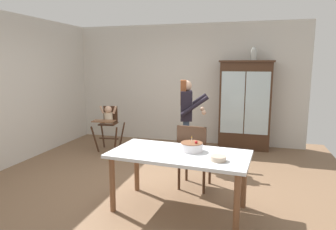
{
  "coord_description": "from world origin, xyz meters",
  "views": [
    {
      "loc": [
        1.49,
        -4.12,
        1.81
      ],
      "look_at": [
        0.13,
        0.7,
        0.95
      ],
      "focal_mm": 31.86,
      "sensor_mm": 36.0,
      "label": 1
    }
  ],
  "objects_px": {
    "dining_table": "(179,160)",
    "birthday_cake": "(192,147)",
    "adult_person": "(187,112)",
    "ceramic_vase": "(254,54)",
    "high_chair_with_toddler": "(108,120)",
    "china_cabinet": "(245,105)",
    "dining_chair_far_side": "(193,153)",
    "serving_bowl": "(218,158)"
  },
  "relations": [
    {
      "from": "dining_chair_far_side",
      "to": "serving_bowl",
      "type": "bearing_deg",
      "value": 123.18
    },
    {
      "from": "adult_person",
      "to": "serving_bowl",
      "type": "xyz_separation_m",
      "value": [
        0.78,
        -1.92,
        -0.2
      ]
    },
    {
      "from": "serving_bowl",
      "to": "china_cabinet",
      "type": "bearing_deg",
      "value": 86.46
    },
    {
      "from": "china_cabinet",
      "to": "ceramic_vase",
      "type": "height_order",
      "value": "ceramic_vase"
    },
    {
      "from": "china_cabinet",
      "to": "adult_person",
      "type": "bearing_deg",
      "value": -126.25
    },
    {
      "from": "china_cabinet",
      "to": "ceramic_vase",
      "type": "xyz_separation_m",
      "value": [
        0.13,
        0.0,
        1.05
      ]
    },
    {
      "from": "adult_person",
      "to": "dining_table",
      "type": "height_order",
      "value": "adult_person"
    },
    {
      "from": "birthday_cake",
      "to": "serving_bowl",
      "type": "distance_m",
      "value": 0.47
    },
    {
      "from": "high_chair_with_toddler",
      "to": "dining_table",
      "type": "height_order",
      "value": "high_chair_with_toddler"
    },
    {
      "from": "dining_table",
      "to": "dining_chair_far_side",
      "type": "xyz_separation_m",
      "value": [
        0.05,
        0.64,
        -0.09
      ]
    },
    {
      "from": "dining_chair_far_side",
      "to": "birthday_cake",
      "type": "bearing_deg",
      "value": 103.56
    },
    {
      "from": "adult_person",
      "to": "dining_chair_far_side",
      "type": "height_order",
      "value": "adult_person"
    },
    {
      "from": "ceramic_vase",
      "to": "serving_bowl",
      "type": "xyz_separation_m",
      "value": [
        -0.34,
        -3.26,
        -1.23
      ]
    },
    {
      "from": "high_chair_with_toddler",
      "to": "birthday_cake",
      "type": "height_order",
      "value": "high_chair_with_toddler"
    },
    {
      "from": "dining_table",
      "to": "serving_bowl",
      "type": "distance_m",
      "value": 0.54
    },
    {
      "from": "adult_person",
      "to": "dining_chair_far_side",
      "type": "xyz_separation_m",
      "value": [
        0.34,
        -1.09,
        -0.41
      ]
    },
    {
      "from": "birthday_cake",
      "to": "dining_chair_far_side",
      "type": "bearing_deg",
      "value": 98.52
    },
    {
      "from": "dining_table",
      "to": "dining_chair_far_side",
      "type": "height_order",
      "value": "dining_chair_far_side"
    },
    {
      "from": "high_chair_with_toddler",
      "to": "adult_person",
      "type": "distance_m",
      "value": 1.84
    },
    {
      "from": "ceramic_vase",
      "to": "birthday_cake",
      "type": "xyz_separation_m",
      "value": [
        -0.7,
        -2.96,
        -1.21
      ]
    },
    {
      "from": "ceramic_vase",
      "to": "high_chair_with_toddler",
      "type": "relative_size",
      "value": 0.28
    },
    {
      "from": "dining_table",
      "to": "serving_bowl",
      "type": "bearing_deg",
      "value": -20.3
    },
    {
      "from": "adult_person",
      "to": "birthday_cake",
      "type": "height_order",
      "value": "adult_person"
    },
    {
      "from": "adult_person",
      "to": "dining_table",
      "type": "distance_m",
      "value": 1.79
    },
    {
      "from": "adult_person",
      "to": "birthday_cake",
      "type": "relative_size",
      "value": 5.47
    },
    {
      "from": "ceramic_vase",
      "to": "birthday_cake",
      "type": "distance_m",
      "value": 3.27
    },
    {
      "from": "ceramic_vase",
      "to": "serving_bowl",
      "type": "bearing_deg",
      "value": -95.88
    },
    {
      "from": "ceramic_vase",
      "to": "dining_table",
      "type": "height_order",
      "value": "ceramic_vase"
    },
    {
      "from": "ceramic_vase",
      "to": "high_chair_with_toddler",
      "type": "bearing_deg",
      "value": -162.15
    },
    {
      "from": "dining_table",
      "to": "birthday_cake",
      "type": "height_order",
      "value": "birthday_cake"
    },
    {
      "from": "china_cabinet",
      "to": "birthday_cake",
      "type": "relative_size",
      "value": 6.73
    },
    {
      "from": "adult_person",
      "to": "birthday_cake",
      "type": "xyz_separation_m",
      "value": [
        0.42,
        -1.62,
        -0.17
      ]
    },
    {
      "from": "adult_person",
      "to": "high_chair_with_toddler",
      "type": "bearing_deg",
      "value": 63.81
    },
    {
      "from": "high_chair_with_toddler",
      "to": "dining_chair_far_side",
      "type": "bearing_deg",
      "value": -43.04
    },
    {
      "from": "high_chair_with_toddler",
      "to": "dining_table",
      "type": "distance_m",
      "value": 2.97
    },
    {
      "from": "adult_person",
      "to": "serving_bowl",
      "type": "distance_m",
      "value": 2.08
    },
    {
      "from": "china_cabinet",
      "to": "dining_chair_far_side",
      "type": "bearing_deg",
      "value": -104.81
    },
    {
      "from": "dining_table",
      "to": "serving_bowl",
      "type": "xyz_separation_m",
      "value": [
        0.49,
        -0.18,
        0.12
      ]
    },
    {
      "from": "ceramic_vase",
      "to": "dining_table",
      "type": "bearing_deg",
      "value": -105.08
    },
    {
      "from": "high_chair_with_toddler",
      "to": "adult_person",
      "type": "height_order",
      "value": "adult_person"
    },
    {
      "from": "birthday_cake",
      "to": "serving_bowl",
      "type": "bearing_deg",
      "value": -39.19
    },
    {
      "from": "adult_person",
      "to": "china_cabinet",
      "type": "bearing_deg",
      "value": -49.32
    }
  ]
}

